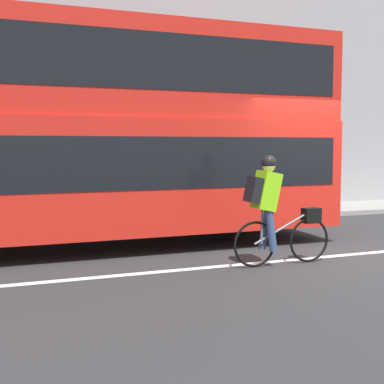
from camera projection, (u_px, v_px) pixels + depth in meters
ground_plane at (356, 256)px, 8.33m from camera, size 80.00×80.00×0.00m
road_center_line at (351, 254)px, 8.43m from camera, size 50.00×0.14×0.01m
sidewalk_curb at (223, 214)px, 12.93m from camera, size 60.00×1.90×0.11m
building_facade at (205, 21)px, 13.53m from camera, size 60.00×0.30×9.75m
bus at (59, 125)px, 8.75m from camera, size 9.34×2.51×3.69m
cyclist_on_bike at (273, 206)px, 7.60m from camera, size 1.56×0.32×1.59m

